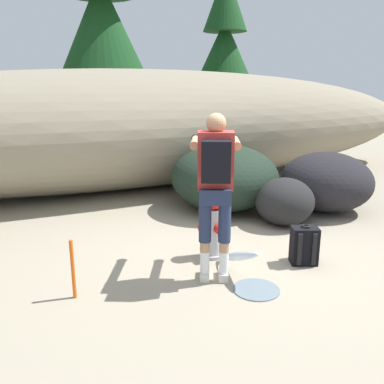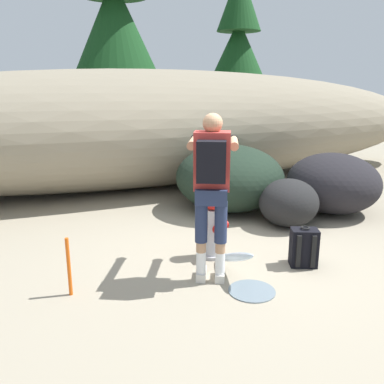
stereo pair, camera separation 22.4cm
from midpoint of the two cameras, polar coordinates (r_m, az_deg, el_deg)
The scene contains 12 objects.
ground_plane at distance 5.06m, azimuth 7.77°, elevation -9.12°, with size 56.00×56.00×0.04m, color gray.
dirt_embankment at distance 8.35m, azimuth -5.87°, elevation 8.83°, with size 14.32×3.20×2.31m, color gray.
fire_hydrant at distance 4.88m, azimuth 4.28°, elevation -5.29°, with size 0.38×0.33×0.75m.
hydrant_water_jet at distance 4.44m, azimuth 7.93°, elevation -10.06°, with size 0.48×1.04×0.44m.
utility_worker at distance 4.13m, azimuth 4.35°, elevation 2.10°, with size 0.80×1.04×1.75m.
spare_backpack at distance 4.89m, azimuth 16.62°, elevation -7.47°, with size 0.36×0.35×0.47m.
boulder_large at distance 6.72m, azimuth 6.21°, elevation 2.00°, with size 1.81×1.74×1.07m, color black.
boulder_mid at distance 6.99m, azimuth 19.96°, elevation 1.19°, with size 1.46×1.52×0.96m, color black.
boulder_small at distance 6.14m, azimuth 14.37°, elevation -1.44°, with size 0.86×0.90×0.70m, color black.
pine_tree_left at distance 12.64m, azimuth -10.27°, elevation 23.21°, with size 2.96×2.96×7.02m.
pine_tree_center at distance 14.52m, azimuth 6.96°, elevation 20.04°, with size 2.25×2.25×5.66m.
survey_stake at distance 4.18m, azimuth -15.35°, elevation -10.07°, with size 0.04×0.04×0.60m, color #E55914.
Camera 2 is at (-2.27, -4.02, 2.03)m, focal length 38.17 mm.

